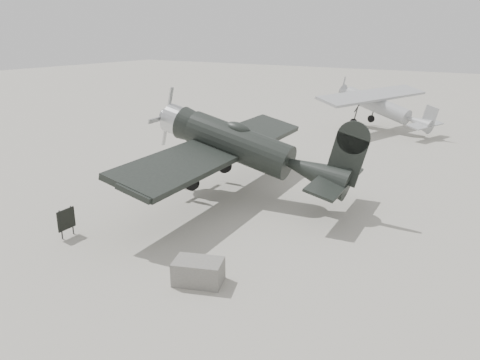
% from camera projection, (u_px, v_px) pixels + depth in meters
% --- Properties ---
extents(ground, '(160.00, 160.00, 0.00)m').
position_uv_depth(ground, '(240.00, 217.00, 19.69)').
color(ground, gray).
rests_on(ground, ground).
extents(lowwing_monoplane, '(9.94, 13.91, 4.48)m').
position_uv_depth(lowwing_monoplane, '(248.00, 149.00, 21.33)').
color(lowwing_monoplane, black).
rests_on(lowwing_monoplane, ground).
extents(highwing_monoplane, '(8.56, 11.90, 3.39)m').
position_uv_depth(highwing_monoplane, '(381.00, 103.00, 36.29)').
color(highwing_monoplane, '#9C9EA1').
rests_on(highwing_monoplane, ground).
extents(equipment_block, '(1.74, 1.41, 0.75)m').
position_uv_depth(equipment_block, '(198.00, 272.00, 14.51)').
color(equipment_block, slate).
rests_on(equipment_block, ground).
extents(sign_board, '(0.11, 0.80, 1.16)m').
position_uv_depth(sign_board, '(66.00, 220.00, 17.67)').
color(sign_board, '#333333').
rests_on(sign_board, ground).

